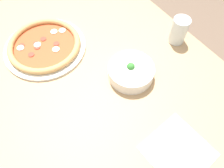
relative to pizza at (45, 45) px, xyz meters
The scene contains 8 objects.
ground_plane 0.80m from the pizza, 13.44° to the left, with size 8.00×8.00×0.00m, color brown.
dining_table 0.26m from the pizza, 13.44° to the left, with size 1.33×1.08×0.75m.
pizza is the anchor object (origin of this frame).
bowl 0.40m from the pizza, 33.87° to the left, with size 0.18×0.18×0.07m.
napkin 0.69m from the pizza, 14.15° to the left, with size 0.21×0.21×0.00m.
fork 0.66m from the pizza, 14.61° to the left, with size 0.03×0.19×0.00m.
knife 0.71m from the pizza, 12.99° to the left, with size 0.03×0.20×0.01m.
glass 0.59m from the pizza, 60.25° to the left, with size 0.07×0.07×0.12m.
Camera 1 is at (0.47, -0.18, 1.48)m, focal length 35.00 mm.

